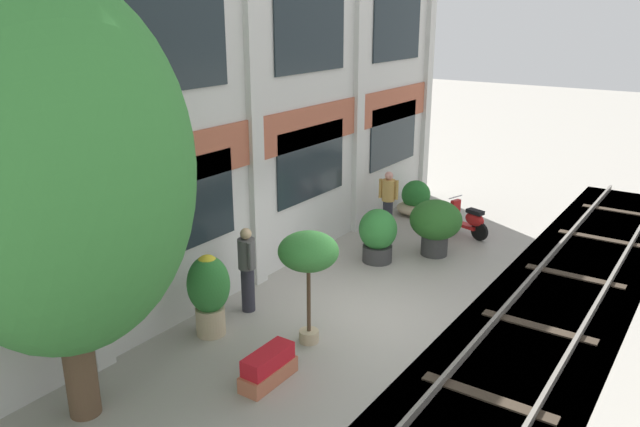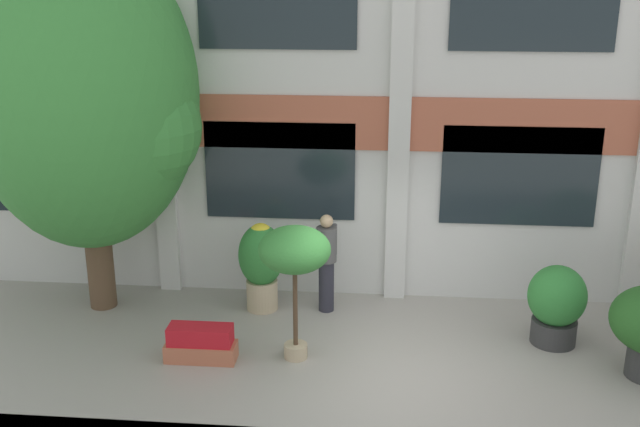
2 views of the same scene
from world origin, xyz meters
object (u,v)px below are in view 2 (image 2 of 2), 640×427
object	(u,v)px
resident_watching_tracks	(326,260)
potted_plant_glazed_jar	(261,260)
potted_plant_square_trough	(201,344)
potted_plant_tall_urn	(295,254)
broadleaf_tree	(84,99)
potted_plant_stone_basin	(556,303)

from	to	relation	value
resident_watching_tracks	potted_plant_glazed_jar	bearing A→B (deg)	-145.21
potted_plant_square_trough	resident_watching_tracks	distance (m)	2.63
potted_plant_glazed_jar	potted_plant_tall_urn	bearing A→B (deg)	-64.71
broadleaf_tree	potted_plant_glazed_jar	xyz separation A→B (m)	(2.76, 0.12, -2.69)
potted_plant_glazed_jar	potted_plant_square_trough	world-z (taller)	potted_plant_glazed_jar
potted_plant_square_trough	resident_watching_tracks	bearing A→B (deg)	47.61
potted_plant_glazed_jar	broadleaf_tree	bearing A→B (deg)	-177.49
potted_plant_glazed_jar	potted_plant_square_trough	bearing A→B (deg)	-108.65
potted_plant_stone_basin	potted_plant_square_trough	size ratio (longest dim) A/B	1.20
broadleaf_tree	potted_plant_square_trough	bearing A→B (deg)	-38.78
potted_plant_stone_basin	resident_watching_tracks	xyz separation A→B (m)	(-3.61, 0.86, 0.25)
potted_plant_tall_urn	potted_plant_glazed_jar	xyz separation A→B (m)	(-0.77, 1.64, -0.78)
potted_plant_tall_urn	potted_plant_square_trough	size ratio (longest dim) A/B	1.95
broadleaf_tree	resident_watching_tracks	size ratio (longest dim) A/B	3.64
broadleaf_tree	potted_plant_stone_basin	xyz separation A→B (m)	(7.46, -0.69, -2.90)
broadleaf_tree	potted_plant_stone_basin	size ratio (longest dim) A/B	4.91
potted_plant_glazed_jar	potted_plant_stone_basin	bearing A→B (deg)	-9.82
potted_plant_tall_urn	resident_watching_tracks	world-z (taller)	potted_plant_tall_urn
potted_plant_glazed_jar	resident_watching_tracks	world-z (taller)	resident_watching_tracks
potted_plant_stone_basin	potted_plant_glazed_jar	bearing A→B (deg)	170.18
broadleaf_tree	resident_watching_tracks	bearing A→B (deg)	2.43
potted_plant_tall_urn	potted_plant_glazed_jar	world-z (taller)	potted_plant_tall_urn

